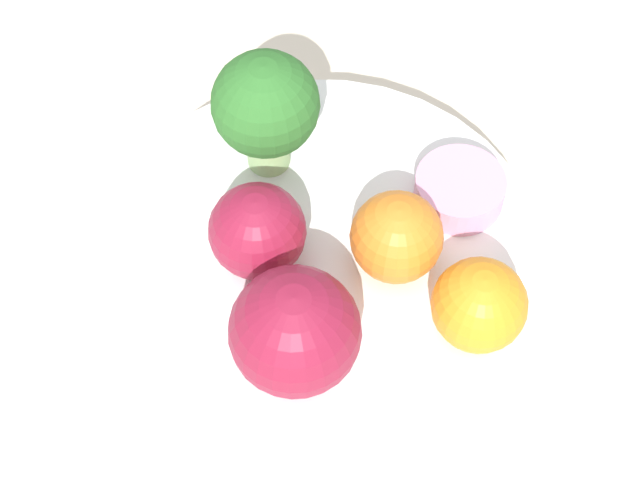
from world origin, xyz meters
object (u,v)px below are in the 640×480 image
object	(u,v)px
broccoli	(266,107)
orange_back	(479,305)
apple_green	(257,231)
bowl	(320,270)
orange_front	(397,237)
small_cup	(460,190)
apple_red	(295,332)

from	to	relation	value
broccoli	orange_back	bearing A→B (deg)	153.30
apple_green	broccoli	bearing A→B (deg)	-74.62
orange_back	apple_green	bearing A→B (deg)	-2.81
bowl	orange_back	bearing A→B (deg)	167.52
orange_front	orange_back	distance (m)	0.05
broccoli	small_cup	world-z (taller)	broccoli
apple_red	broccoli	bearing A→B (deg)	-64.04
bowl	small_cup	size ratio (longest dim) A/B	4.92
broccoli	apple_red	distance (m)	0.12
apple_red	orange_front	distance (m)	0.07
bowl	broccoli	size ratio (longest dim) A/B	3.11
bowl	small_cup	bearing A→B (deg)	-137.76
broccoli	bowl	bearing A→B (deg)	133.78
broccoli	orange_front	bearing A→B (deg)	153.59
apple_red	orange_front	world-z (taller)	apple_red
apple_green	orange_front	bearing A→B (deg)	-163.98
bowl	apple_green	bearing A→B (deg)	25.41
apple_red	apple_green	world-z (taller)	apple_red
apple_green	orange_front	distance (m)	0.07
apple_red	orange_back	size ratio (longest dim) A/B	1.34
apple_green	orange_back	xyz separation A→B (m)	(-0.11, 0.01, -0.00)
orange_front	apple_red	bearing A→B (deg)	67.42
orange_front	apple_green	bearing A→B (deg)	16.02
orange_front	bowl	bearing A→B (deg)	8.38
broccoli	orange_front	distance (m)	0.09
apple_red	orange_back	bearing A→B (deg)	-149.72
apple_red	apple_green	distance (m)	0.06
apple_green	bowl	bearing A→B (deg)	-154.59
small_cup	bowl	bearing A→B (deg)	42.24
bowl	broccoli	world-z (taller)	broccoli
broccoli	apple_green	bearing A→B (deg)	105.38
broccoli	orange_back	world-z (taller)	broccoli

